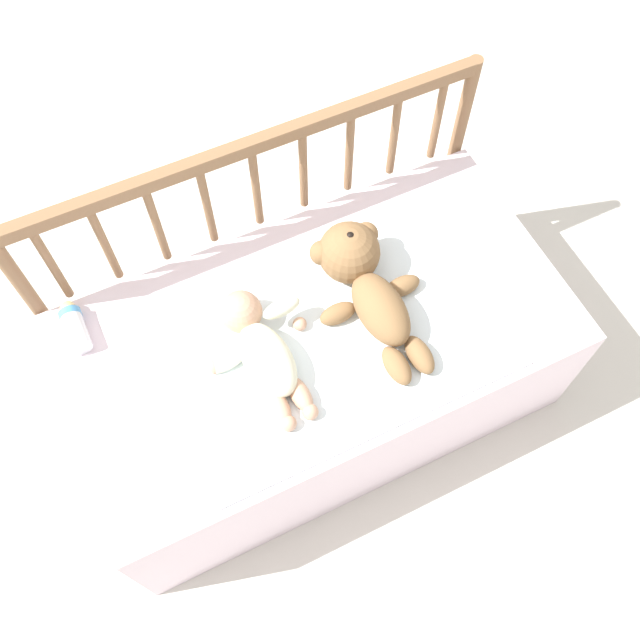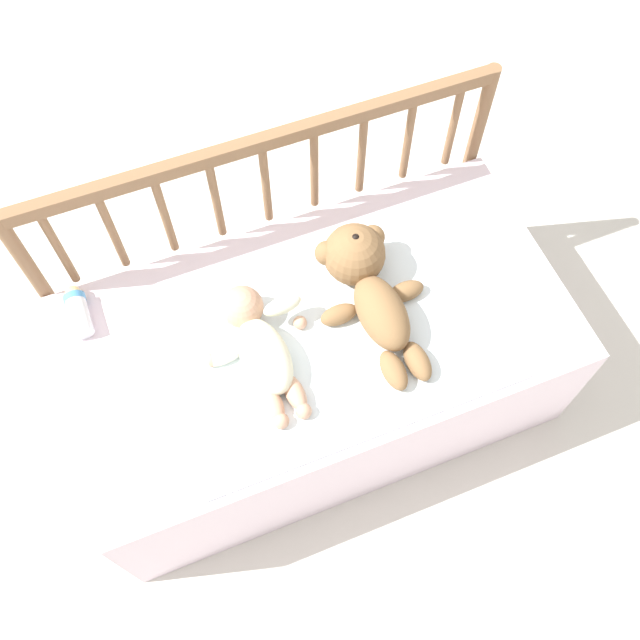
# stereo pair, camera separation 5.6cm
# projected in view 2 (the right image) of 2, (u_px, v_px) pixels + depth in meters

# --- Properties ---
(ground_plane) EXTENTS (12.00, 12.00, 0.00)m
(ground_plane) POSITION_uv_depth(u_px,v_px,m) (318.00, 392.00, 2.12)
(ground_plane) COLOR silver
(crib_mattress) EXTENTS (1.25, 0.66, 0.42)m
(crib_mattress) POSITION_uv_depth(u_px,v_px,m) (318.00, 363.00, 1.93)
(crib_mattress) COLOR silver
(crib_mattress) RESTS_ON ground_plane
(crib_rail) EXTENTS (1.25, 0.04, 0.73)m
(crib_rail) POSITION_uv_depth(u_px,v_px,m) (267.00, 193.00, 1.81)
(crib_rail) COLOR brown
(crib_rail) RESTS_ON ground_plane
(blanket) EXTENTS (0.80, 0.54, 0.01)m
(blanket) POSITION_uv_depth(u_px,v_px,m) (331.00, 339.00, 1.73)
(blanket) COLOR white
(blanket) RESTS_ON crib_mattress
(teddy_bear) EXTENTS (0.28, 0.43, 0.16)m
(teddy_bear) POSITION_uv_depth(u_px,v_px,m) (367.00, 283.00, 1.73)
(teddy_bear) COLOR olive
(teddy_bear) RESTS_ON crib_mattress
(baby) EXTENTS (0.27, 0.37, 0.10)m
(baby) POSITION_uv_depth(u_px,v_px,m) (260.00, 345.00, 1.67)
(baby) COLOR #EAEACC
(baby) RESTS_ON crib_mattress
(baby_bottle) EXTENTS (0.05, 0.14, 0.05)m
(baby_bottle) POSITION_uv_depth(u_px,v_px,m) (78.00, 310.00, 1.74)
(baby_bottle) COLOR white
(baby_bottle) RESTS_ON crib_mattress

